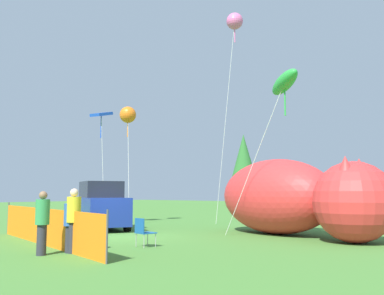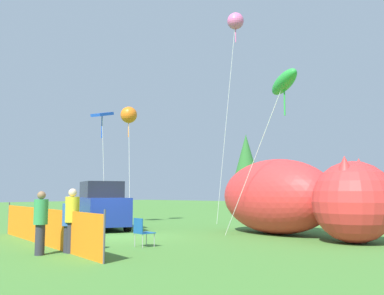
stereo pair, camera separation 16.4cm
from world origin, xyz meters
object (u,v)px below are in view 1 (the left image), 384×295
at_px(inflatable_cat, 292,200).
at_px(spectator_in_black_shirt, 74,218).
at_px(spectator_in_yellow_shirt, 42,220).
at_px(kite_orange_flower, 128,115).
at_px(kite_pink_octopus, 235,22).
at_px(kite_green_fish, 284,83).
at_px(kite_blue_box, 101,116).
at_px(parked_car, 101,206).
at_px(folding_chair, 143,230).
at_px(spectator_in_grey_shirt, 70,222).

bearing_deg(inflatable_cat, spectator_in_black_shirt, -88.97).
distance_m(spectator_in_yellow_shirt, kite_orange_flower, 13.35).
bearing_deg(kite_pink_octopus, spectator_in_black_shirt, -77.29).
relative_size(inflatable_cat, kite_green_fish, 1.29).
distance_m(kite_green_fish, kite_blue_box, 10.88).
distance_m(inflatable_cat, kite_blue_box, 11.46).
xyz_separation_m(parked_car, spectator_in_yellow_shirt, (5.16, -6.21, -0.12)).
bearing_deg(spectator_in_yellow_shirt, folding_chair, 73.49).
height_order(kite_pink_octopus, kite_blue_box, kite_pink_octopus).
height_order(parked_car, inflatable_cat, inflatable_cat).
distance_m(kite_green_fish, kite_orange_flower, 10.96).
bearing_deg(kite_orange_flower, kite_green_fish, -9.16).
bearing_deg(parked_car, kite_pink_octopus, 97.45).
relative_size(parked_car, kite_green_fish, 0.67).
distance_m(kite_pink_octopus, kite_blue_box, 9.61).
bearing_deg(kite_blue_box, folding_chair, -30.34).
distance_m(parked_car, kite_green_fish, 10.02).
bearing_deg(inflatable_cat, parked_car, -140.78).
bearing_deg(spectator_in_grey_shirt, spectator_in_black_shirt, 9.86).
bearing_deg(kite_green_fish, kite_blue_box, -179.33).
xyz_separation_m(spectator_in_black_shirt, spectator_in_grey_shirt, (-0.14, -0.02, -0.12)).
xyz_separation_m(spectator_in_grey_shirt, kite_green_fish, (3.22, 7.28, 5.05)).
xyz_separation_m(spectator_in_yellow_shirt, kite_orange_flower, (-7.41, 9.80, 5.21)).
height_order(spectator_in_yellow_shirt, spectator_in_black_shirt, spectator_in_black_shirt).
xyz_separation_m(parked_car, kite_orange_flower, (-2.25, 3.59, 5.10)).
bearing_deg(spectator_in_yellow_shirt, parked_car, 129.73).
xyz_separation_m(kite_pink_octopus, kite_blue_box, (-4.87, -5.81, -5.90)).
bearing_deg(spectator_in_yellow_shirt, kite_green_fish, 67.05).
distance_m(folding_chair, kite_orange_flower, 12.11).
relative_size(spectator_in_grey_shirt, kite_pink_octopus, 0.13).
distance_m(inflatable_cat, kite_green_fish, 4.67).
bearing_deg(kite_orange_flower, spectator_in_yellow_shirt, -52.90).
bearing_deg(folding_chair, inflatable_cat, -8.74).
bearing_deg(kite_blue_box, parked_car, -36.67).
height_order(parked_car, spectator_in_grey_shirt, parked_car).
relative_size(inflatable_cat, spectator_in_black_shirt, 4.55).
distance_m(spectator_in_grey_shirt, kite_pink_octopus, 17.15).
distance_m(folding_chair, kite_green_fish, 7.79).
bearing_deg(kite_blue_box, kite_pink_octopus, 50.04).
bearing_deg(inflatable_cat, kite_orange_flower, -164.18).
height_order(parked_car, spectator_in_black_shirt, parked_car).
bearing_deg(spectator_in_yellow_shirt, spectator_in_grey_shirt, 76.50).
bearing_deg(spectator_in_yellow_shirt, kite_blue_box, 133.28).
height_order(spectator_in_black_shirt, kite_green_fish, kite_green_fish).
distance_m(folding_chair, inflatable_cat, 6.67).
relative_size(inflatable_cat, spectator_in_grey_shirt, 5.18).
bearing_deg(folding_chair, kite_pink_octopus, 28.04).
height_order(spectator_in_black_shirt, kite_blue_box, kite_blue_box).
distance_m(spectator_in_grey_shirt, kite_green_fish, 9.43).
xyz_separation_m(parked_car, kite_green_fish, (8.57, 1.84, 4.86)).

